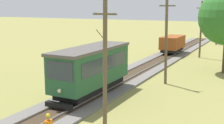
# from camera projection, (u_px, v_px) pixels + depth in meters

# --- Properties ---
(red_tram) EXTENTS (2.60, 8.54, 4.79)m
(red_tram) POSITION_uv_depth(u_px,v_px,m) (91.00, 68.00, 22.92)
(red_tram) COLOR #235633
(red_tram) RESTS_ON rail_right
(freight_car) EXTENTS (2.40, 5.20, 2.31)m
(freight_car) POSITION_uv_depth(u_px,v_px,m) (172.00, 44.00, 42.63)
(freight_car) COLOR #93471E
(freight_car) RESTS_ON rail_right
(utility_pole_near_tram) EXTENTS (1.40, 0.35, 7.36)m
(utility_pole_near_tram) POSITION_uv_depth(u_px,v_px,m) (105.00, 64.00, 16.31)
(utility_pole_near_tram) COLOR brown
(utility_pole_near_tram) RESTS_ON ground
(utility_pole_mid) EXTENTS (1.40, 0.59, 7.83)m
(utility_pole_mid) POSITION_uv_depth(u_px,v_px,m) (166.00, 39.00, 26.07)
(utility_pole_mid) COLOR brown
(utility_pole_mid) RESTS_ON ground
(utility_pole_far) EXTENTS (1.40, 0.28, 7.46)m
(utility_pole_far) POSITION_uv_depth(u_px,v_px,m) (201.00, 29.00, 39.64)
(utility_pole_far) COLOR brown
(utility_pole_far) RESTS_ON ground
(utility_pole_distant) EXTENTS (1.40, 0.48, 6.55)m
(utility_pole_distant) POSITION_uv_depth(u_px,v_px,m) (217.00, 26.00, 52.86)
(utility_pole_distant) COLOR brown
(utility_pole_distant) RESTS_ON ground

